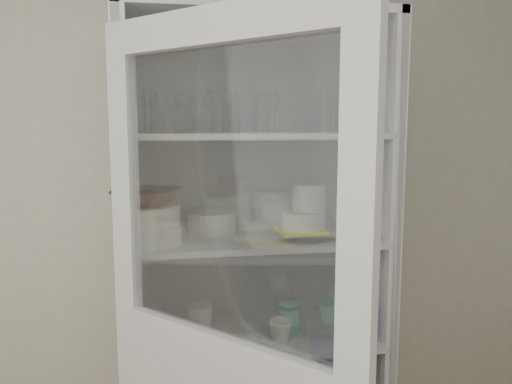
# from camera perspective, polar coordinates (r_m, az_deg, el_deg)

# --- Properties ---
(wall_back) EXTENTS (3.60, 0.02, 2.60)m
(wall_back) POSITION_cam_1_polar(r_m,az_deg,el_deg) (2.15, -6.27, -2.79)
(wall_back) COLOR #BAB399
(wall_back) RESTS_ON ground
(pantry_cabinet) EXTENTS (1.00, 0.45, 2.10)m
(pantry_cabinet) POSITION_cam_1_polar(r_m,az_deg,el_deg) (2.11, -0.29, -13.08)
(pantry_cabinet) COLOR silver
(pantry_cabinet) RESTS_ON floor
(tumbler_0) EXTENTS (0.08, 0.08, 0.13)m
(tumbler_0) POSITION_cam_1_polar(r_m,az_deg,el_deg) (1.73, -12.75, 8.63)
(tumbler_0) COLOR silver
(tumbler_0) RESTS_ON shelf_glass
(tumbler_1) EXTENTS (0.08, 0.08, 0.14)m
(tumbler_1) POSITION_cam_1_polar(r_m,az_deg,el_deg) (1.74, -2.84, 8.98)
(tumbler_1) COLOR silver
(tumbler_1) RESTS_ON shelf_glass
(tumbler_2) EXTENTS (0.07, 0.07, 0.13)m
(tumbler_2) POSITION_cam_1_polar(r_m,az_deg,el_deg) (1.78, 0.55, 8.85)
(tumbler_2) COLOR silver
(tumbler_2) RESTS_ON shelf_glass
(tumbler_3) EXTENTS (0.10, 0.10, 0.16)m
(tumbler_3) POSITION_cam_1_polar(r_m,az_deg,el_deg) (1.77, -1.10, 9.29)
(tumbler_3) COLOR silver
(tumbler_3) RESTS_ON shelf_glass
(tumbler_4) EXTENTS (0.08, 0.08, 0.13)m
(tumbler_4) POSITION_cam_1_polar(r_m,az_deg,el_deg) (1.83, 9.22, 8.79)
(tumbler_4) COLOR silver
(tumbler_4) RESTS_ON shelf_glass
(tumbler_5) EXTENTS (0.08, 0.08, 0.13)m
(tumbler_5) POSITION_cam_1_polar(r_m,az_deg,el_deg) (1.88, 9.88, 8.69)
(tumbler_5) COLOR silver
(tumbler_5) RESTS_ON shelf_glass
(tumbler_6) EXTENTS (0.09, 0.09, 0.14)m
(tumbler_6) POSITION_cam_1_polar(r_m,az_deg,el_deg) (1.87, 10.24, 8.82)
(tumbler_6) COLOR silver
(tumbler_6) RESTS_ON shelf_glass
(tumbler_7) EXTENTS (0.08, 0.08, 0.13)m
(tumbler_7) POSITION_cam_1_polar(r_m,az_deg,el_deg) (1.90, -8.28, 8.77)
(tumbler_7) COLOR silver
(tumbler_7) RESTS_ON shelf_glass
(tumbler_8) EXTENTS (0.09, 0.09, 0.15)m
(tumbler_8) POSITION_cam_1_polar(r_m,az_deg,el_deg) (1.90, -11.63, 8.91)
(tumbler_8) COLOR silver
(tumbler_8) RESTS_ON shelf_glass
(tumbler_9) EXTENTS (0.09, 0.09, 0.14)m
(tumbler_9) POSITION_cam_1_polar(r_m,az_deg,el_deg) (1.87, -4.00, 8.98)
(tumbler_9) COLOR silver
(tumbler_9) RESTS_ON shelf_glass
(goblet_0) EXTENTS (0.08, 0.08, 0.18)m
(goblet_0) POSITION_cam_1_polar(r_m,az_deg,el_deg) (1.96, -8.15, 9.43)
(goblet_0) COLOR silver
(goblet_0) RESTS_ON shelf_glass
(goblet_1) EXTENTS (0.08, 0.08, 0.18)m
(goblet_1) POSITION_cam_1_polar(r_m,az_deg,el_deg) (1.99, -4.93, 9.36)
(goblet_1) COLOR silver
(goblet_1) RESTS_ON shelf_glass
(goblet_2) EXTENTS (0.08, 0.08, 0.18)m
(goblet_2) POSITION_cam_1_polar(r_m,az_deg,el_deg) (2.02, 1.73, 9.41)
(goblet_2) COLOR silver
(goblet_2) RESTS_ON shelf_glass
(goblet_3) EXTENTS (0.08, 0.08, 0.18)m
(goblet_3) POSITION_cam_1_polar(r_m,az_deg,el_deg) (2.12, 10.65, 9.22)
(goblet_3) COLOR silver
(goblet_3) RESTS_ON shelf_glass
(plate_stack_front) EXTENTS (0.25, 0.25, 0.07)m
(plate_stack_front) POSITION_cam_1_polar(r_m,az_deg,el_deg) (1.85, -12.22, -4.75)
(plate_stack_front) COLOR silver
(plate_stack_front) RESTS_ON shelf_plates
(plate_stack_back) EXTENTS (0.20, 0.20, 0.08)m
(plate_stack_back) POSITION_cam_1_polar(r_m,az_deg,el_deg) (2.02, -5.11, -3.39)
(plate_stack_back) COLOR silver
(plate_stack_back) RESTS_ON shelf_plates
(cream_bowl) EXTENTS (0.28, 0.28, 0.07)m
(cream_bowl) POSITION_cam_1_polar(r_m,az_deg,el_deg) (1.84, -12.28, -2.58)
(cream_bowl) COLOR white
(cream_bowl) RESTS_ON plate_stack_front
(terracotta_bowl) EXTENTS (0.31, 0.31, 0.06)m
(terracotta_bowl) POSITION_cam_1_polar(r_m,az_deg,el_deg) (1.83, -12.34, -0.57)
(terracotta_bowl) COLOR #432214
(terracotta_bowl) RESTS_ON cream_bowl
(glass_platter) EXTENTS (0.36, 0.36, 0.02)m
(glass_platter) POSITION_cam_1_polar(r_m,az_deg,el_deg) (1.95, 5.12, -4.77)
(glass_platter) COLOR silver
(glass_platter) RESTS_ON shelf_plates
(yellow_trivet) EXTENTS (0.18, 0.18, 0.01)m
(yellow_trivet) POSITION_cam_1_polar(r_m,az_deg,el_deg) (1.95, 5.12, -4.36)
(yellow_trivet) COLOR yellow
(yellow_trivet) RESTS_ON glass_platter
(white_ramekin) EXTENTS (0.18, 0.18, 0.07)m
(white_ramekin) POSITION_cam_1_polar(r_m,az_deg,el_deg) (1.94, 5.13, -3.23)
(white_ramekin) COLOR silver
(white_ramekin) RESTS_ON yellow_trivet
(grey_bowl_stack) EXTENTS (0.14, 0.14, 0.20)m
(grey_bowl_stack) POSITION_cam_1_polar(r_m,az_deg,el_deg) (1.97, 6.08, -1.97)
(grey_bowl_stack) COLOR silver
(grey_bowl_stack) RESTS_ON shelf_plates
(mug_blue) EXTENTS (0.15, 0.15, 0.09)m
(mug_blue) POSITION_cam_1_polar(r_m,az_deg,el_deg) (2.09, 11.92, -14.43)
(mug_blue) COLOR #080B75
(mug_blue) RESTS_ON shelf_mugs
(mug_teal) EXTENTS (0.11, 0.11, 0.09)m
(mug_teal) POSITION_cam_1_polar(r_m,az_deg,el_deg) (2.17, 8.47, -13.57)
(mug_teal) COLOR teal
(mug_teal) RESTS_ON shelf_mugs
(mug_white) EXTENTS (0.10, 0.10, 0.08)m
(mug_white) POSITION_cam_1_polar(r_m,az_deg,el_deg) (1.99, 2.84, -15.55)
(mug_white) COLOR silver
(mug_white) RESTS_ON shelf_mugs
(teal_jar) EXTENTS (0.09, 0.09, 0.11)m
(teal_jar) POSITION_cam_1_polar(r_m,az_deg,el_deg) (2.10, 3.79, -13.94)
(teal_jar) COLOR teal
(teal_jar) RESTS_ON shelf_mugs
(measuring_cups) EXTENTS (0.09, 0.09, 0.04)m
(measuring_cups) POSITION_cam_1_polar(r_m,az_deg,el_deg) (2.01, -5.66, -16.17)
(measuring_cups) COLOR #ADADAD
(measuring_cups) RESTS_ON shelf_mugs
(white_canister) EXTENTS (0.12, 0.12, 0.12)m
(white_canister) POSITION_cam_1_polar(r_m,az_deg,el_deg) (2.07, -6.36, -14.22)
(white_canister) COLOR silver
(white_canister) RESTS_ON shelf_mugs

